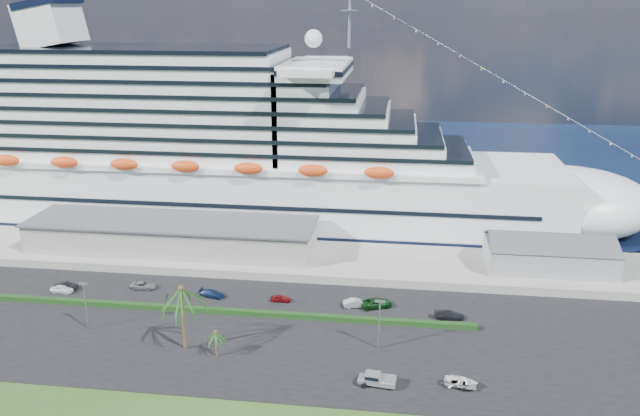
# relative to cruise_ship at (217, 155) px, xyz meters

# --- Properties ---
(ground) EXTENTS (420.00, 420.00, 0.00)m
(ground) POSITION_rel_cruise_ship_xyz_m (21.53, -64.00, -16.69)
(ground) COLOR #274416
(ground) RESTS_ON ground
(asphalt_lot) EXTENTS (140.00, 38.00, 0.12)m
(asphalt_lot) POSITION_rel_cruise_ship_xyz_m (21.53, -53.00, -16.63)
(asphalt_lot) COLOR black
(asphalt_lot) RESTS_ON ground
(wharf) EXTENTS (240.00, 20.00, 1.80)m
(wharf) POSITION_rel_cruise_ship_xyz_m (21.53, -24.00, -15.79)
(wharf) COLOR gray
(wharf) RESTS_ON ground
(water) EXTENTS (420.00, 160.00, 0.02)m
(water) POSITION_rel_cruise_ship_xyz_m (21.53, 66.00, -16.68)
(water) COLOR black
(water) RESTS_ON ground
(cruise_ship) EXTENTS (191.00, 38.00, 54.00)m
(cruise_ship) POSITION_rel_cruise_ship_xyz_m (0.00, 0.00, 0.00)
(cruise_ship) COLOR silver
(cruise_ship) RESTS_ON ground
(terminal_building) EXTENTS (61.00, 15.00, 6.30)m
(terminal_building) POSITION_rel_cruise_ship_xyz_m (-3.47, -24.00, -11.68)
(terminal_building) COLOR gray
(terminal_building) RESTS_ON wharf
(port_shed) EXTENTS (24.00, 12.31, 7.37)m
(port_shed) POSITION_rel_cruise_ship_xyz_m (73.53, -24.00, -12.30)
(port_shed) COLOR gray
(port_shed) RESTS_ON wharf
(hedge) EXTENTS (88.00, 1.10, 0.90)m
(hedge) POSITION_rel_cruise_ship_xyz_m (13.53, -48.00, -16.12)
(hedge) COLOR black
(hedge) RESTS_ON asphalt_lot
(lamp_post_left) EXTENTS (1.60, 0.35, 8.27)m
(lamp_post_left) POSITION_rel_cruise_ship_xyz_m (-6.47, -56.00, -11.35)
(lamp_post_left) COLOR gray
(lamp_post_left) RESTS_ON asphalt_lot
(lamp_post_right) EXTENTS (1.60, 0.35, 8.27)m
(lamp_post_right) POSITION_rel_cruise_ship_xyz_m (41.53, -56.00, -11.35)
(lamp_post_right) COLOR gray
(lamp_post_right) RESTS_ON asphalt_lot
(palm_tall) EXTENTS (8.82, 8.82, 11.13)m
(palm_tall) POSITION_rel_cruise_ship_xyz_m (11.53, -60.00, -7.49)
(palm_tall) COLOR #47301E
(palm_tall) RESTS_ON ground
(palm_short) EXTENTS (3.53, 3.53, 4.56)m
(palm_short) POSITION_rel_cruise_ship_xyz_m (17.03, -61.50, -13.03)
(palm_short) COLOR #47301E
(palm_short) RESTS_ON ground
(parked_car_0) EXTENTS (4.28, 1.92, 1.43)m
(parked_car_0) POSITION_rel_cruise_ship_xyz_m (-17.88, -43.87, -15.86)
(parked_car_0) COLOR white
(parked_car_0) RESTS_ON asphalt_lot
(parked_car_1) EXTENTS (4.44, 1.85, 1.43)m
(parked_car_1) POSITION_rel_cruise_ship_xyz_m (-17.69, -42.56, -15.86)
(parked_car_1) COLOR black
(parked_car_1) RESTS_ON asphalt_lot
(parked_car_2) EXTENTS (4.87, 2.40, 1.33)m
(parked_car_2) POSITION_rel_cruise_ship_xyz_m (-3.48, -40.24, -15.91)
(parked_car_2) COLOR gray
(parked_car_2) RESTS_ON asphalt_lot
(parked_car_3) EXTENTS (5.06, 2.83, 1.38)m
(parked_car_3) POSITION_rel_cruise_ship_xyz_m (10.37, -41.97, -15.88)
(parked_car_3) COLOR navy
(parked_car_3) RESTS_ON asphalt_lot
(parked_car_4) EXTENTS (3.68, 1.51, 1.25)m
(parked_car_4) POSITION_rel_cruise_ship_xyz_m (23.30, -42.21, -15.95)
(parked_car_4) COLOR maroon
(parked_car_4) RESTS_ON asphalt_lot
(parked_car_5) EXTENTS (4.84, 2.65, 1.51)m
(parked_car_5) POSITION_rel_cruise_ship_xyz_m (37.03, -42.56, -15.82)
(parked_car_5) COLOR #9EA1A4
(parked_car_5) RESTS_ON asphalt_lot
(parked_car_6) EXTENTS (6.27, 4.54, 1.58)m
(parked_car_6) POSITION_rel_cruise_ship_xyz_m (40.62, -42.15, -15.78)
(parked_car_6) COLOR #0E3812
(parked_car_6) RESTS_ON asphalt_lot
(parked_car_7) EXTENTS (5.13, 2.41, 1.45)m
(parked_car_7) POSITION_rel_cruise_ship_xyz_m (53.12, -44.74, -15.85)
(parked_car_7) COLOR black
(parked_car_7) RESTS_ON asphalt_lot
(pickup_truck) EXTENTS (5.49, 2.54, 1.87)m
(pickup_truck) POSITION_rel_cruise_ship_xyz_m (41.65, -66.07, -15.55)
(pickup_truck) COLOR black
(pickup_truck) RESTS_ON asphalt_lot
(boat_trailer) EXTENTS (5.57, 4.06, 1.55)m
(boat_trailer) POSITION_rel_cruise_ship_xyz_m (53.39, -65.18, -15.55)
(boat_trailer) COLOR gray
(boat_trailer) RESTS_ON asphalt_lot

